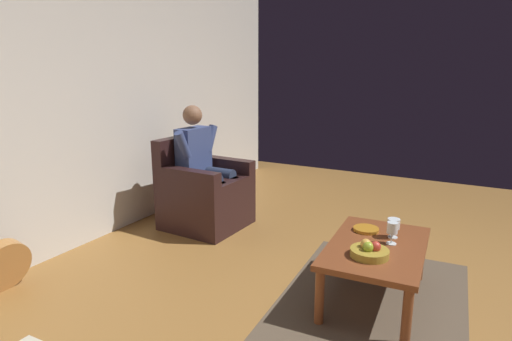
{
  "coord_description": "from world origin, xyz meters",
  "views": [
    {
      "loc": [
        2.82,
        0.1,
        1.6
      ],
      "look_at": [
        -0.23,
        -1.53,
        0.77
      ],
      "focal_mm": 29.82,
      "sensor_mm": 36.0,
      "label": 1
    }
  ],
  "objects_px": {
    "guitar": "(2,261)",
    "decorative_dish": "(366,229)",
    "wine_glass_far": "(392,229)",
    "fruit_bowl": "(370,251)",
    "wine_glass_near": "(394,225)",
    "armchair": "(204,194)",
    "coffee_table": "(376,252)",
    "person_seated": "(203,162)"
  },
  "relations": [
    {
      "from": "coffee_table",
      "to": "guitar",
      "type": "distance_m",
      "value": 2.71
    },
    {
      "from": "coffee_table",
      "to": "person_seated",
      "type": "bearing_deg",
      "value": -108.75
    },
    {
      "from": "armchair",
      "to": "wine_glass_near",
      "type": "height_order",
      "value": "armchair"
    },
    {
      "from": "wine_glass_near",
      "to": "decorative_dish",
      "type": "distance_m",
      "value": 0.22
    },
    {
      "from": "armchair",
      "to": "coffee_table",
      "type": "distance_m",
      "value": 2.01
    },
    {
      "from": "wine_glass_near",
      "to": "armchair",
      "type": "bearing_deg",
      "value": -103.08
    },
    {
      "from": "fruit_bowl",
      "to": "wine_glass_near",
      "type": "bearing_deg",
      "value": 169.67
    },
    {
      "from": "wine_glass_far",
      "to": "fruit_bowl",
      "type": "bearing_deg",
      "value": -17.55
    },
    {
      "from": "guitar",
      "to": "wine_glass_near",
      "type": "bearing_deg",
      "value": 118.07
    },
    {
      "from": "armchair",
      "to": "decorative_dish",
      "type": "bearing_deg",
      "value": 79.28
    },
    {
      "from": "coffee_table",
      "to": "fruit_bowl",
      "type": "bearing_deg",
      "value": -0.52
    },
    {
      "from": "person_seated",
      "to": "fruit_bowl",
      "type": "xyz_separation_m",
      "value": [
        0.85,
        1.9,
        -0.22
      ]
    },
    {
      "from": "wine_glass_near",
      "to": "decorative_dish",
      "type": "xyz_separation_m",
      "value": [
        -0.04,
        -0.2,
        -0.09
      ]
    },
    {
      "from": "armchair",
      "to": "coffee_table",
      "type": "xyz_separation_m",
      "value": [
        0.64,
        1.91,
        0.02
      ]
    },
    {
      "from": "wine_glass_near",
      "to": "decorative_dish",
      "type": "height_order",
      "value": "wine_glass_near"
    },
    {
      "from": "armchair",
      "to": "decorative_dish",
      "type": "distance_m",
      "value": 1.83
    },
    {
      "from": "guitar",
      "to": "decorative_dish",
      "type": "bearing_deg",
      "value": 120.81
    },
    {
      "from": "coffee_table",
      "to": "wine_glass_far",
      "type": "distance_m",
      "value": 0.2
    },
    {
      "from": "decorative_dish",
      "to": "wine_glass_far",
      "type": "bearing_deg",
      "value": 53.05
    },
    {
      "from": "person_seated",
      "to": "coffee_table",
      "type": "distance_m",
      "value": 2.03
    },
    {
      "from": "wine_glass_far",
      "to": "fruit_bowl",
      "type": "xyz_separation_m",
      "value": [
        0.27,
        -0.09,
        -0.07
      ]
    },
    {
      "from": "person_seated",
      "to": "fruit_bowl",
      "type": "height_order",
      "value": "person_seated"
    },
    {
      "from": "armchair",
      "to": "wine_glass_far",
      "type": "distance_m",
      "value": 2.08
    },
    {
      "from": "coffee_table",
      "to": "fruit_bowl",
      "type": "relative_size",
      "value": 4.14
    },
    {
      "from": "armchair",
      "to": "wine_glass_far",
      "type": "relative_size",
      "value": 5.78
    },
    {
      "from": "armchair",
      "to": "fruit_bowl",
      "type": "bearing_deg",
      "value": 68.45
    },
    {
      "from": "person_seated",
      "to": "wine_glass_near",
      "type": "distance_m",
      "value": 2.03
    },
    {
      "from": "armchair",
      "to": "wine_glass_near",
      "type": "distance_m",
      "value": 2.04
    },
    {
      "from": "armchair",
      "to": "fruit_bowl",
      "type": "relative_size",
      "value": 3.71
    },
    {
      "from": "person_seated",
      "to": "fruit_bowl",
      "type": "distance_m",
      "value": 2.09
    },
    {
      "from": "person_seated",
      "to": "guitar",
      "type": "relative_size",
      "value": 1.24
    },
    {
      "from": "armchair",
      "to": "wine_glass_near",
      "type": "xyz_separation_m",
      "value": [
        0.46,
        1.98,
        0.18
      ]
    },
    {
      "from": "wine_glass_near",
      "to": "fruit_bowl",
      "type": "xyz_separation_m",
      "value": [
        0.4,
        -0.07,
        -0.06
      ]
    },
    {
      "from": "decorative_dish",
      "to": "coffee_table",
      "type": "bearing_deg",
      "value": 30.35
    },
    {
      "from": "armchair",
      "to": "fruit_bowl",
      "type": "xyz_separation_m",
      "value": [
        0.85,
        1.9,
        0.12
      ]
    },
    {
      "from": "coffee_table",
      "to": "wine_glass_near",
      "type": "xyz_separation_m",
      "value": [
        -0.19,
        0.07,
        0.15
      ]
    },
    {
      "from": "wine_glass_far",
      "to": "coffee_table",
      "type": "bearing_deg",
      "value": -53.63
    },
    {
      "from": "wine_glass_near",
      "to": "fruit_bowl",
      "type": "bearing_deg",
      "value": -10.33
    },
    {
      "from": "wine_glass_far",
      "to": "decorative_dish",
      "type": "relative_size",
      "value": 0.85
    },
    {
      "from": "fruit_bowl",
      "to": "decorative_dish",
      "type": "height_order",
      "value": "fruit_bowl"
    },
    {
      "from": "wine_glass_far",
      "to": "decorative_dish",
      "type": "height_order",
      "value": "wine_glass_far"
    },
    {
      "from": "wine_glass_near",
      "to": "fruit_bowl",
      "type": "relative_size",
      "value": 0.57
    }
  ]
}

